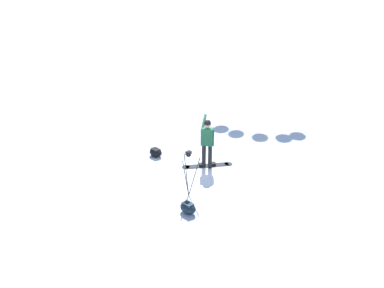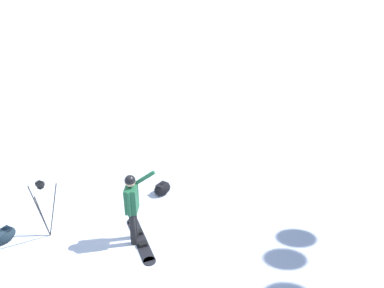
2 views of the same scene
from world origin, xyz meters
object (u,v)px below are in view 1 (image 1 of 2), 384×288
object	(u,v)px
gear_bag_large	(188,208)
gear_bag_small	(156,152)
snowboard	(207,165)
camera_tripod	(189,165)
snowboarder	(207,139)

from	to	relation	value
gear_bag_large	gear_bag_small	world-z (taller)	gear_bag_large
snowboard	gear_bag_large	xyz separation A→B (m)	(-1.30, 2.87, 0.15)
gear_bag_large	camera_tripod	distance (m)	1.32
snowboard	camera_tripod	world-z (taller)	camera_tripod
gear_bag_small	gear_bag_large	bearing A→B (deg)	143.95
snowboarder	camera_tripod	world-z (taller)	snowboarder
snowboarder	camera_tripod	xyz separation A→B (m)	(-0.68, 1.96, -0.03)
snowboarder	snowboard	size ratio (longest dim) A/B	1.29
gear_bag_small	camera_tripod	bearing A→B (deg)	149.61
snowboarder	snowboard	world-z (taller)	snowboarder
snowboarder	snowboard	xyz separation A→B (m)	(0.05, -0.11, -1.06)
snowboarder	camera_tripod	size ratio (longest dim) A/B	1.20
snowboard	gear_bag_large	world-z (taller)	gear_bag_large
gear_bag_large	snowboard	bearing A→B (deg)	-65.54
snowboarder	snowboard	distance (m)	1.07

